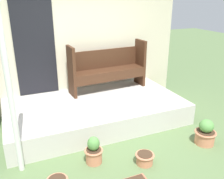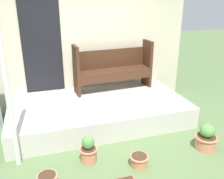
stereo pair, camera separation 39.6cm
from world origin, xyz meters
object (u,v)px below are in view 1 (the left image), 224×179
at_px(bench, 107,66).
at_px(flower_pot_middle, 94,151).
at_px(flower_pot_far_right, 205,133).
at_px(flower_pot_right, 145,158).
at_px(support_post, 11,96).

bearing_deg(bench, flower_pot_middle, -121.56).
xyz_separation_m(bench, flower_pot_far_right, (0.94, -2.09, -0.74)).
bearing_deg(flower_pot_right, flower_pot_middle, 154.43).
xyz_separation_m(bench, flower_pot_middle, (-0.98, -1.83, -0.74)).
distance_m(flower_pot_right, flower_pot_far_right, 1.23).
relative_size(support_post, flower_pot_right, 8.03).
xyz_separation_m(flower_pot_middle, flower_pot_far_right, (1.91, -0.26, 0.00)).
bearing_deg(flower_pot_right, flower_pot_far_right, 3.51).
distance_m(support_post, flower_pot_far_right, 3.14).
bearing_deg(flower_pot_middle, bench, 61.92).
distance_m(flower_pot_middle, flower_pot_right, 0.77).
height_order(bench, flower_pot_far_right, bench).
height_order(support_post, flower_pot_far_right, support_post).
bearing_deg(support_post, flower_pot_middle, -14.27).
distance_m(bench, flower_pot_right, 2.34).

